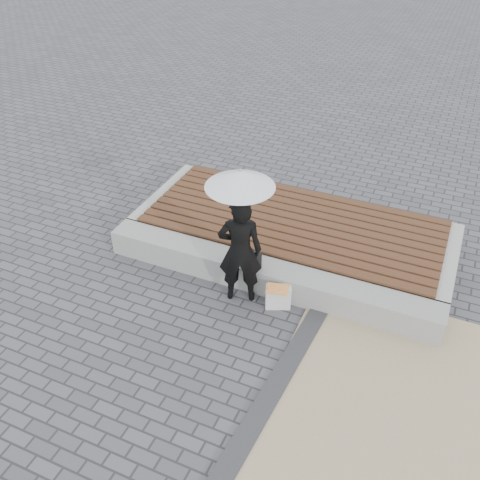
% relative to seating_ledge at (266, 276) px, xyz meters
% --- Properties ---
extents(ground, '(80.00, 80.00, 0.00)m').
position_rel_seating_ledge_xyz_m(ground, '(0.00, -1.60, -0.20)').
color(ground, '#4D4D52').
rests_on(ground, ground).
extents(edging_band, '(0.61, 5.20, 0.04)m').
position_rel_seating_ledge_xyz_m(edging_band, '(0.75, -2.10, -0.18)').
color(edging_band, '#333335').
rests_on(edging_band, ground).
extents(seating_ledge, '(5.00, 0.45, 0.40)m').
position_rel_seating_ledge_xyz_m(seating_ledge, '(0.00, 0.00, 0.00)').
color(seating_ledge, '#9C9C98').
rests_on(seating_ledge, ground).
extents(timber_platform, '(5.00, 2.00, 0.40)m').
position_rel_seating_ledge_xyz_m(timber_platform, '(0.00, 1.20, 0.00)').
color(timber_platform, '#A8A7A2').
rests_on(timber_platform, ground).
extents(timber_decking, '(4.60, 2.00, 0.04)m').
position_rel_seating_ledge_xyz_m(timber_decking, '(0.00, 1.20, 0.22)').
color(timber_decking, brown).
rests_on(timber_decking, timber_platform).
extents(woman, '(0.70, 0.58, 1.64)m').
position_rel_seating_ledge_xyz_m(woman, '(-0.25, -0.35, 0.62)').
color(woman, black).
rests_on(woman, ground).
extents(parasol, '(0.89, 0.89, 1.13)m').
position_rel_seating_ledge_xyz_m(parasol, '(-0.25, -0.35, 1.73)').
color(parasol, '#A9A9AE').
rests_on(parasol, ground).
extents(handbag, '(0.36, 0.21, 0.24)m').
position_rel_seating_ledge_xyz_m(handbag, '(-0.23, -0.08, 0.32)').
color(handbag, black).
rests_on(handbag, seating_ledge).
extents(canvas_tote, '(0.37, 0.27, 0.36)m').
position_rel_seating_ledge_xyz_m(canvas_tote, '(0.31, -0.34, -0.02)').
color(canvas_tote, white).
rests_on(canvas_tote, ground).
extents(magazine, '(0.34, 0.28, 0.01)m').
position_rel_seating_ledge_xyz_m(magazine, '(0.31, -0.39, 0.17)').
color(magazine, '#EB2645').
rests_on(magazine, canvas_tote).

